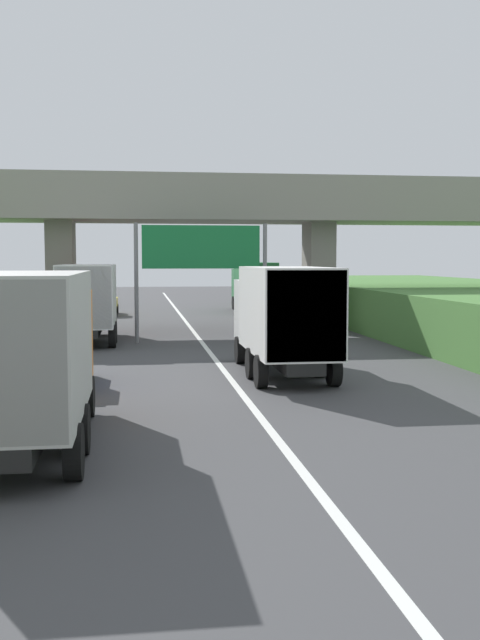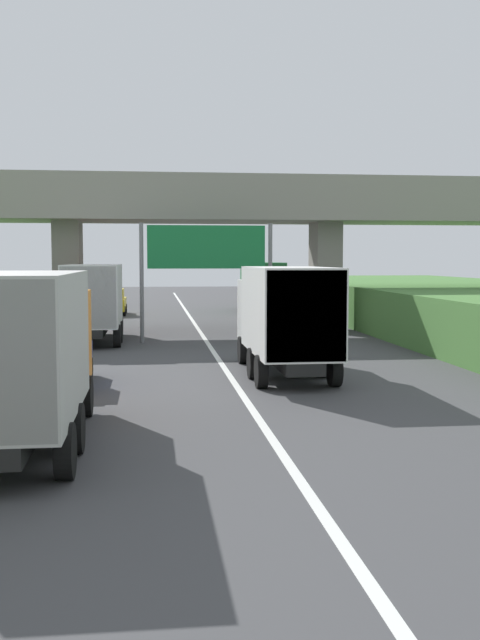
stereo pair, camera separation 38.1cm
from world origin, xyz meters
name	(u,v)px [view 2 (the right image)]	position (x,y,z in m)	size (l,w,h in m)	color
lane_centre_stripe	(212,349)	(0.00, 31.11, 0.00)	(0.20, 102.22, 0.01)	white
overpass_bridge	(199,216)	(0.00, 38.89, 5.85)	(40.00, 4.80, 7.76)	gray
overhead_highway_sign	(206,255)	(0.00, 33.88, 3.88)	(5.88, 0.18, 5.26)	slate
truck_green	(262,284)	(5.18, 52.05, 1.93)	(2.44, 7.30, 3.44)	black
truck_white	(284,315)	(1.73, 24.10, 1.93)	(2.44, 7.30, 3.44)	black
truck_red	(95,298)	(-4.94, 34.54, 1.93)	(2.44, 7.30, 3.44)	black
truck_orange	(21,349)	(-4.96, 15.76, 1.93)	(2.44, 7.30, 3.44)	black
car_blue	(56,356)	(-5.21, 22.97, 0.86)	(1.86, 4.10, 1.72)	#233D9E
car_yellow	(112,302)	(-5.02, 50.69, 0.86)	(1.86, 4.10, 1.72)	gold
construction_barrel_5	(14,366)	(-6.59, 24.05, 0.46)	(0.57, 0.57, 0.90)	orange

